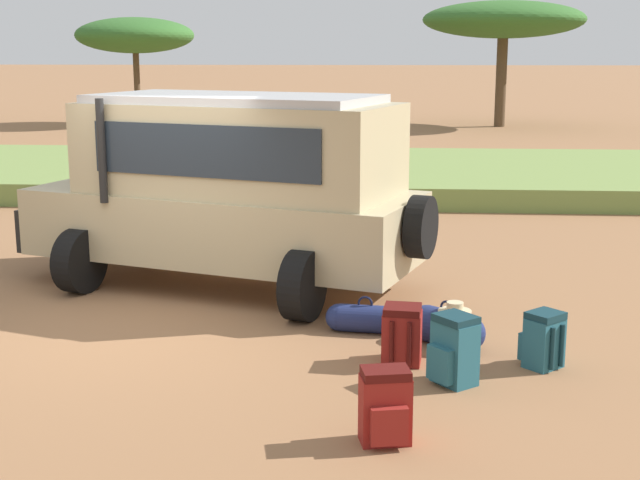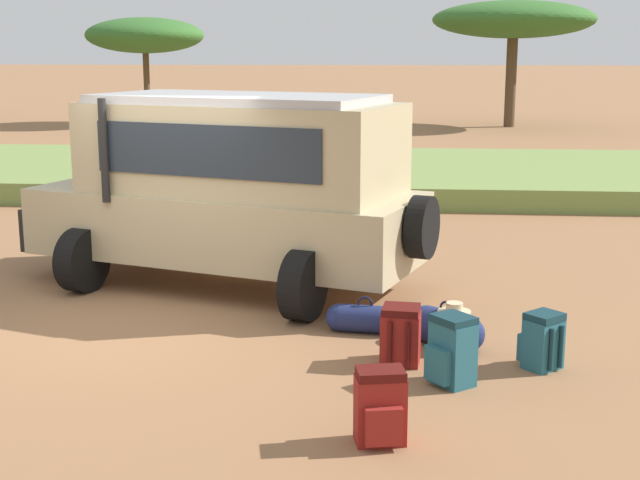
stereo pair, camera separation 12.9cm
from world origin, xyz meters
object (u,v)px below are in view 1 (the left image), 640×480
duffel_bag_soft_canvas (365,319)px  backpack_cluster_center (543,340)px  duffel_bag_low_black_case (446,327)px  acacia_tree_centre_back (135,36)px  backpack_near_rear_wheel (385,407)px  safari_vehicle (231,187)px  backpack_outermost (402,335)px  backpack_beside_front_wheel (454,351)px  acacia_tree_right_mid (504,20)px

duffel_bag_soft_canvas → backpack_cluster_center: bearing=-29.0°
duffel_bag_low_black_case → acacia_tree_centre_back: (-10.54, 26.54, 3.29)m
backpack_cluster_center → backpack_near_rear_wheel: 2.34m
safari_vehicle → backpack_cluster_center: (3.46, -2.71, -1.03)m
backpack_outermost → acacia_tree_centre_back: bearing=110.4°
duffel_bag_soft_canvas → acacia_tree_centre_back: acacia_tree_centre_back is taller
backpack_cluster_center → duffel_bag_low_black_case: backpack_cluster_center is taller
backpack_beside_front_wheel → backpack_outermost: backpack_beside_front_wheel is taller
safari_vehicle → backpack_beside_front_wheel: size_ratio=8.41×
duffel_bag_low_black_case → acacia_tree_centre_back: acacia_tree_centre_back is taller
duffel_bag_low_black_case → backpack_cluster_center: bearing=-32.5°
duffel_bag_low_black_case → acacia_tree_centre_back: size_ratio=0.17×
safari_vehicle → backpack_outermost: 3.57m
acacia_tree_centre_back → backpack_near_rear_wheel: bearing=-71.0°
safari_vehicle → backpack_beside_front_wheel: 4.23m
backpack_outermost → acacia_tree_right_mid: 27.78m
duffel_bag_low_black_case → acacia_tree_right_mid: (3.81, 26.66, 3.85)m
duffel_bag_soft_canvas → acacia_tree_right_mid: size_ratio=0.14×
backpack_outermost → acacia_tree_right_mid: bearing=81.1°
duffel_bag_low_black_case → acacia_tree_right_mid: size_ratio=0.12×
backpack_beside_front_wheel → duffel_bag_soft_canvas: 1.68m
safari_vehicle → acacia_tree_right_mid: size_ratio=0.88×
safari_vehicle → backpack_beside_front_wheel: (2.57, -3.21, -0.98)m
backpack_near_rear_wheel → acacia_tree_right_mid: 29.59m
duffel_bag_soft_canvas → acacia_tree_centre_back: 28.09m
backpack_cluster_center → backpack_near_rear_wheel: (-1.50, -1.79, 0.02)m
safari_vehicle → acacia_tree_centre_back: acacia_tree_centre_back is taller
backpack_beside_front_wheel → backpack_cluster_center: bearing=29.5°
backpack_beside_front_wheel → acacia_tree_right_mid: (3.81, 27.72, 3.74)m
backpack_near_rear_wheel → duffel_bag_soft_canvas: size_ratio=0.70×
backpack_near_rear_wheel → acacia_tree_right_mid: (4.43, 29.01, 3.76)m
safari_vehicle → acacia_tree_right_mid: acacia_tree_right_mid is taller
safari_vehicle → duffel_bag_low_black_case: (2.58, -2.15, -1.10)m
acacia_tree_centre_back → acacia_tree_right_mid: size_ratio=0.75×
duffel_bag_low_black_case → duffel_bag_soft_canvas: size_ratio=0.90×
backpack_near_rear_wheel → backpack_outermost: (0.16, 1.82, -0.01)m
backpack_cluster_center → acacia_tree_centre_back: size_ratio=0.12×
duffel_bag_soft_canvas → safari_vehicle: bearing=134.6°
duffel_bag_soft_canvas → acacia_tree_right_mid: (4.65, 26.27, 3.90)m
backpack_near_rear_wheel → duffel_bag_low_black_case: size_ratio=0.78×
duffel_bag_low_black_case → acacia_tree_right_mid: 27.21m
acacia_tree_centre_back → duffel_bag_soft_canvas: bearing=-69.6°
safari_vehicle → duffel_bag_soft_canvas: bearing=-45.4°
safari_vehicle → backpack_near_rear_wheel: bearing=-66.5°
backpack_beside_front_wheel → duffel_bag_low_black_case: (0.01, 1.06, -0.12)m
safari_vehicle → backpack_beside_front_wheel: bearing=-51.3°
acacia_tree_centre_back → acacia_tree_right_mid: (14.35, 0.12, 0.56)m
safari_vehicle → duffel_bag_low_black_case: bearing=-39.8°
backpack_near_rear_wheel → backpack_outermost: 1.83m
duffel_bag_low_black_case → acacia_tree_right_mid: acacia_tree_right_mid is taller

